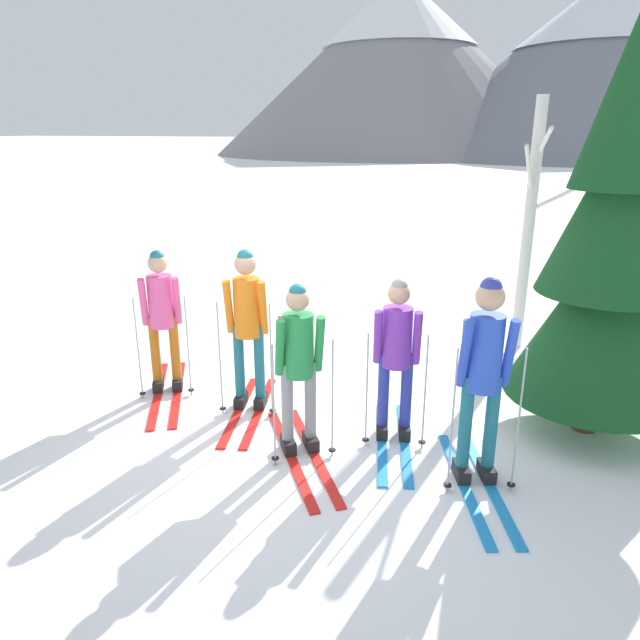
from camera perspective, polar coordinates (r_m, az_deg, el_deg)
The scene contains 9 objects.
ground_plane at distance 6.08m, azimuth -2.79°, elevation -10.59°, with size 400.00×400.00×0.00m, color white.
skier_in_pink at distance 6.83m, azimuth -15.10°, elevation 0.52°, with size 1.15×1.72×1.66m.
skier_in_orange at distance 6.18m, azimuth -7.06°, elevation -0.36°, with size 0.70×1.67×1.76m.
skier_in_green at distance 5.33m, azimuth -2.14°, elevation -4.02°, with size 1.28×1.65×1.64m.
skier_in_purple at distance 5.61m, azimuth 7.44°, elevation -3.08°, with size 0.69×1.60×1.62m.
skier_in_blue at distance 5.01m, azimuth 15.57°, elevation -4.63°, with size 0.87×1.68×1.82m.
pine_tree_near at distance 6.09m, azimuth 26.46°, elevation 6.19°, with size 1.68×1.68×4.06m.
birch_tree_slender at distance 8.30m, azimuth 19.67°, elevation 8.70°, with size 0.66×0.53×3.32m.
mountain_ridge_distant at distance 73.65m, azimuth 16.46°, elevation 22.75°, with size 65.30×44.10×19.48m.
Camera 1 is at (2.05, -4.92, 2.92)m, focal length 32.92 mm.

